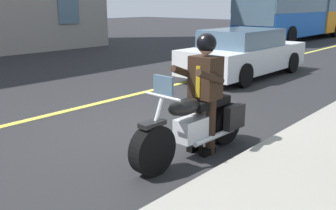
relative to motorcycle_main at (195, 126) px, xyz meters
name	(u,v)px	position (x,y,z in m)	size (l,w,h in m)	color
ground_plane	(142,130)	(-0.25, -1.36, -0.45)	(80.00, 80.00, 0.00)	#28282B
lane_center_stripe	(75,109)	(-0.25, -3.36, -0.45)	(60.00, 0.16, 0.01)	#E5DB4C
motorcycle_main	(195,126)	(0.00, 0.00, 0.00)	(2.22, 0.63, 1.26)	black
rider_main	(205,83)	(-0.19, 0.00, 0.58)	(0.63, 0.56, 1.74)	black
bus_far	(299,8)	(-18.32, -6.44, 1.42)	(11.05, 2.70, 3.30)	blue
car_silver	(244,53)	(-5.82, -2.69, 0.24)	(4.60, 1.92, 1.40)	white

